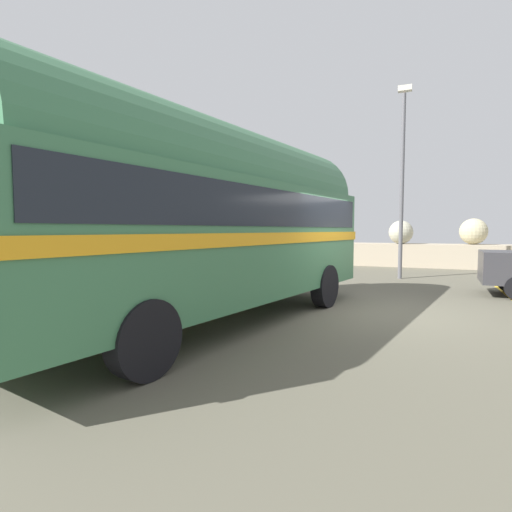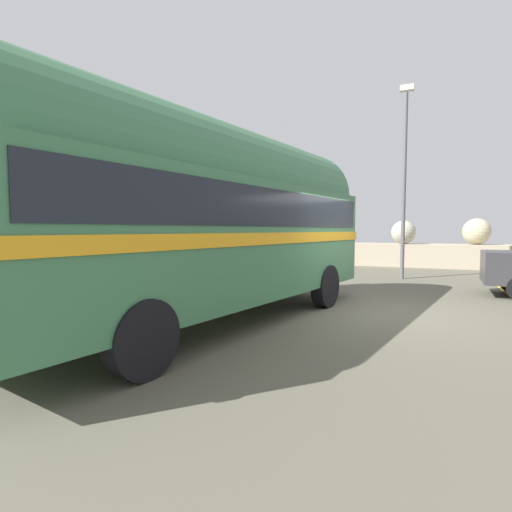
{
  "view_description": "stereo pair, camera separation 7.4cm",
  "coord_description": "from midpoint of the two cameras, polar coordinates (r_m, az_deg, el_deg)",
  "views": [
    {
      "loc": [
        1.03,
        -8.59,
        1.78
      ],
      "look_at": [
        -2.14,
        -1.23,
        1.24
      ],
      "focal_mm": 27.64,
      "sensor_mm": 36.0,
      "label": 1
    },
    {
      "loc": [
        1.1,
        -8.56,
        1.78
      ],
      "look_at": [
        -2.14,
        -1.23,
        1.24
      ],
      "focal_mm": 27.64,
      "sensor_mm": 36.0,
      "label": 2
    }
  ],
  "objects": [
    {
      "name": "ground",
      "position": [
        8.82,
        16.56,
        -7.89
      ],
      "size": [
        32.0,
        26.0,
        0.02
      ],
      "color": "#5B5849"
    },
    {
      "name": "breakwater",
      "position": [
        20.44,
        20.53,
        0.7
      ],
      "size": [
        31.36,
        2.54,
        2.41
      ],
      "color": "tan",
      "rests_on": "ground"
    },
    {
      "name": "vintage_coach",
      "position": [
        7.35,
        -5.94,
        5.94
      ],
      "size": [
        3.9,
        8.87,
        3.7
      ],
      "rotation": [
        0.0,
        0.0,
        -0.18
      ],
      "color": "black",
      "rests_on": "ground"
    },
    {
      "name": "second_coach",
      "position": [
        11.82,
        -24.15,
        4.82
      ],
      "size": [
        2.5,
        8.6,
        3.7
      ],
      "rotation": [
        0.0,
        0.0,
        -0.0
      ],
      "color": "black",
      "rests_on": "ground"
    },
    {
      "name": "lamp_post",
      "position": [
        15.04,
        20.81,
        10.94
      ],
      "size": [
        0.44,
        0.82,
        6.59
      ],
      "color": "#5B5B60",
      "rests_on": "ground"
    }
  ]
}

